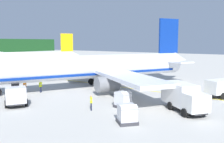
# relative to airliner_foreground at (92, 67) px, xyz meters

# --- Properties ---
(ground) EXTENTS (240.00, 320.00, 0.20)m
(ground) POSITION_rel_airliner_foreground_xyz_m (4.81, 32.56, -3.49)
(ground) COLOR #B7B5AD
(airliner_foreground) EXTENTS (38.63, 32.64, 11.90)m
(airliner_foreground) POSITION_rel_airliner_foreground_xyz_m (0.00, 0.00, 0.00)
(airliner_foreground) COLOR silver
(airliner_foreground) RESTS_ON ground
(airliner_mid_apron) EXTENTS (30.49, 26.00, 10.04)m
(airliner_mid_apron) POSITION_rel_airliner_foreground_xyz_m (12.11, 37.54, -0.53)
(airliner_mid_apron) COLOR white
(airliner_mid_apron) RESTS_ON ground
(service_truck_fuel) EXTENTS (5.57, 6.30, 2.99)m
(service_truck_fuel) POSITION_rel_airliner_foreground_xyz_m (-4.77, -17.08, -1.76)
(service_truck_fuel) COLOR white
(service_truck_fuel) RESTS_ON ground
(service_truck_baggage) EXTENTS (5.35, 6.89, 2.76)m
(service_truck_baggage) POSITION_rel_airliner_foreground_xyz_m (-14.05, -0.03, -2.23)
(service_truck_baggage) COLOR silver
(service_truck_baggage) RESTS_ON ground
(cargo_container_near) EXTENTS (2.48, 2.48, 1.90)m
(cargo_container_near) POSITION_rel_airliner_foreground_xyz_m (-11.87, -14.35, -2.50)
(cargo_container_near) COLOR #333338
(cargo_container_near) RESTS_ON ground
(cargo_container_mid) EXTENTS (1.94, 1.94, 1.94)m
(cargo_container_mid) POSITION_rel_airliner_foreground_xyz_m (-7.35, -10.96, -2.48)
(cargo_container_mid) COLOR #333338
(cargo_container_mid) RESTS_ON ground
(crew_marshaller) EXTENTS (0.48, 0.48, 1.74)m
(crew_marshaller) POSITION_rel_airliner_foreground_xyz_m (-10.51, -8.81, -2.36)
(crew_marshaller) COLOR #191E33
(crew_marshaller) RESTS_ON ground
(crew_loader_left) EXTENTS (0.62, 0.32, 1.64)m
(crew_loader_left) POSITION_rel_airliner_foreground_xyz_m (-8.73, 5.87, -2.42)
(crew_loader_left) COLOR #191E33
(crew_loader_left) RESTS_ON ground
(crew_loader_right) EXTENTS (0.62, 0.32, 1.75)m
(crew_loader_right) POSITION_rel_airliner_foreground_xyz_m (-7.54, 3.68, -2.35)
(crew_loader_right) COLOR #191E33
(crew_loader_right) RESTS_ON ground
(apron_guide_line) EXTENTS (0.30, 60.00, 0.01)m
(apron_guide_line) POSITION_rel_airliner_foreground_xyz_m (3.15, -4.74, -3.39)
(apron_guide_line) COLOR yellow
(apron_guide_line) RESTS_ON ground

